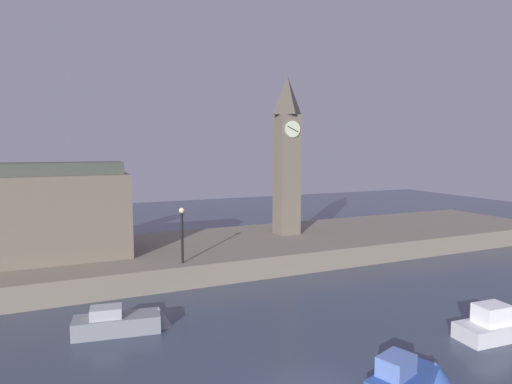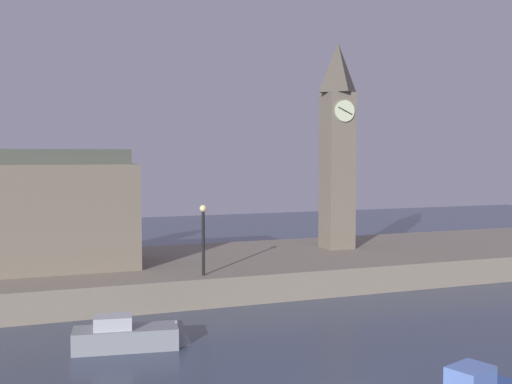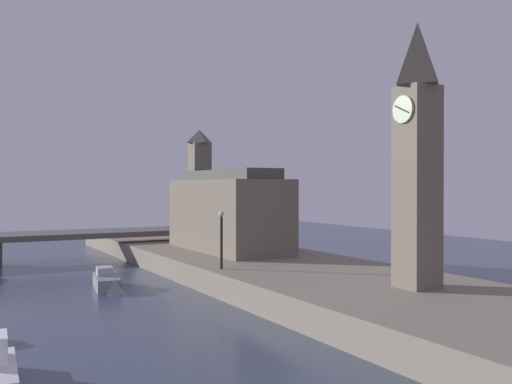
# 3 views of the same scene
# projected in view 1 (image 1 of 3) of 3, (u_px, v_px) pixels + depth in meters

# --- Properties ---
(far_embankment) EXTENTS (70.00, 12.00, 1.50)m
(far_embankment) POSITION_uv_depth(u_px,v_px,m) (177.00, 256.00, 33.53)
(far_embankment) COLOR slate
(far_embankment) RESTS_ON ground
(clock_tower) EXTENTS (1.99, 2.05, 13.45)m
(clock_tower) POSITION_uv_depth(u_px,v_px,m) (287.00, 153.00, 37.58)
(clock_tower) COLOR #6B6051
(clock_tower) RESTS_ON far_embankment
(parliament_hall) EXTENTS (13.23, 5.11, 10.23)m
(parliament_hall) POSITION_uv_depth(u_px,v_px,m) (18.00, 213.00, 28.82)
(parliament_hall) COLOR #6B6051
(parliament_hall) RESTS_ON far_embankment
(streetlamp) EXTENTS (0.36, 0.36, 3.62)m
(streetlamp) POSITION_uv_depth(u_px,v_px,m) (182.00, 228.00, 28.36)
(streetlamp) COLOR black
(streetlamp) RESTS_ON far_embankment
(boat_tour_blue) EXTENTS (4.12, 2.38, 1.41)m
(boat_tour_blue) POSITION_uv_depth(u_px,v_px,m) (411.00, 375.00, 16.55)
(boat_tour_blue) COLOR #2D4C93
(boat_tour_blue) RESTS_ON ground
(boat_ferry_white) EXTENTS (5.04, 1.85, 1.77)m
(boat_ferry_white) POSITION_uv_depth(u_px,v_px,m) (505.00, 325.00, 21.04)
(boat_ferry_white) COLOR silver
(boat_ferry_white) RESTS_ON ground
(boat_cruiser_grey) EXTENTS (4.88, 1.99, 1.41)m
(boat_cruiser_grey) POSITION_uv_depth(u_px,v_px,m) (126.00, 321.00, 21.50)
(boat_cruiser_grey) COLOR gray
(boat_cruiser_grey) RESTS_ON ground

